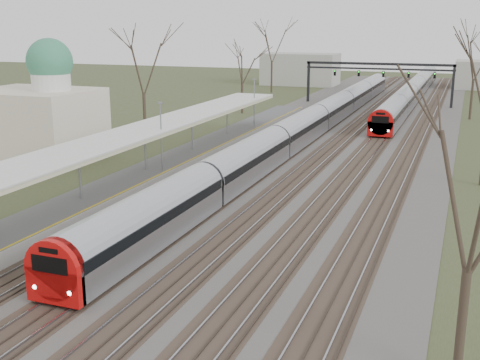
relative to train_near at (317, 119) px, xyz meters
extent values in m
cube|color=#474442|center=(2.50, -4.55, -1.43)|extent=(24.00, 160.00, 0.10)
cube|color=#4C3828|center=(-3.50, -4.55, -1.39)|extent=(2.60, 160.00, 0.06)
cube|color=gray|center=(-4.22, -4.55, -1.32)|extent=(0.07, 160.00, 0.12)
cube|color=gray|center=(-2.78, -4.55, -1.32)|extent=(0.07, 160.00, 0.12)
cube|color=#4C3828|center=(0.00, -4.55, -1.39)|extent=(2.60, 160.00, 0.06)
cube|color=gray|center=(-0.72, -4.55, -1.32)|extent=(0.07, 160.00, 0.12)
cube|color=gray|center=(0.72, -4.55, -1.32)|extent=(0.07, 160.00, 0.12)
cube|color=#4C3828|center=(3.50, -4.55, -1.39)|extent=(2.60, 160.00, 0.06)
cube|color=gray|center=(2.78, -4.55, -1.32)|extent=(0.07, 160.00, 0.12)
cube|color=gray|center=(4.22, -4.55, -1.32)|extent=(0.07, 160.00, 0.12)
cube|color=#4C3828|center=(7.00, -4.55, -1.39)|extent=(2.60, 160.00, 0.06)
cube|color=gray|center=(6.28, -4.55, -1.32)|extent=(0.07, 160.00, 0.12)
cube|color=gray|center=(7.72, -4.55, -1.32)|extent=(0.07, 160.00, 0.12)
cube|color=#4C3828|center=(10.50, -4.55, -1.39)|extent=(2.60, 160.00, 0.06)
cube|color=gray|center=(9.78, -4.55, -1.32)|extent=(0.07, 160.00, 0.12)
cube|color=gray|center=(11.22, -4.55, -1.32)|extent=(0.07, 160.00, 0.12)
cube|color=#9E9B93|center=(-6.55, -22.05, -0.98)|extent=(3.50, 69.00, 1.00)
cylinder|color=slate|center=(-6.55, -33.55, 1.02)|extent=(0.14, 0.14, 3.00)
cylinder|color=slate|center=(-6.55, -25.55, 1.02)|extent=(0.14, 0.14, 3.00)
cylinder|color=slate|center=(-6.55, -17.55, 1.02)|extent=(0.14, 0.14, 3.00)
cylinder|color=slate|center=(-6.55, -9.55, 1.02)|extent=(0.14, 0.14, 3.00)
cube|color=silver|center=(-6.55, -26.55, 2.57)|extent=(4.10, 50.00, 0.12)
cube|color=beige|center=(-6.55, -26.55, 2.40)|extent=(4.10, 50.00, 0.25)
cube|color=beige|center=(-19.50, -21.55, 1.52)|extent=(10.00, 8.00, 6.00)
cylinder|color=silver|center=(-17.50, -21.55, 5.72)|extent=(3.20, 3.20, 2.50)
sphere|color=#317C57|center=(-17.50, -21.55, 6.92)|extent=(3.80, 3.80, 3.80)
cube|color=black|center=(-7.50, 25.45, 1.52)|extent=(0.35, 0.35, 6.00)
cube|color=black|center=(13.00, 25.45, 1.52)|extent=(0.35, 0.35, 6.00)
cube|color=black|center=(2.75, 25.45, 4.42)|extent=(21.00, 0.35, 0.35)
cube|color=black|center=(2.75, 25.45, 3.72)|extent=(21.00, 0.25, 0.25)
cube|color=black|center=(-3.50, 25.25, 3.02)|extent=(0.32, 0.22, 0.85)
sphere|color=#0CFF19|center=(-3.50, 25.11, 3.27)|extent=(0.16, 0.16, 0.16)
cube|color=black|center=(0.00, 25.25, 3.02)|extent=(0.32, 0.22, 0.85)
sphere|color=#0CFF19|center=(0.00, 25.11, 3.27)|extent=(0.16, 0.16, 0.16)
cube|color=black|center=(3.50, 25.25, 3.02)|extent=(0.32, 0.22, 0.85)
sphere|color=#0CFF19|center=(3.50, 25.11, 3.27)|extent=(0.16, 0.16, 0.16)
cube|color=black|center=(7.00, 25.25, 3.02)|extent=(0.32, 0.22, 0.85)
sphere|color=#0CFF19|center=(7.00, 25.11, 3.27)|extent=(0.16, 0.16, 0.16)
cube|color=black|center=(10.50, 25.25, 3.02)|extent=(0.32, 0.22, 0.85)
sphere|color=#0CFF19|center=(10.50, 25.11, 3.27)|extent=(0.16, 0.16, 0.16)
cylinder|color=#2D231C|center=(-14.50, -11.55, 1.00)|extent=(0.30, 0.30, 4.95)
cylinder|color=#2D231C|center=(15.50, -44.55, 0.55)|extent=(0.30, 0.30, 4.05)
cube|color=#ABADB5|center=(0.00, 0.24, -0.38)|extent=(2.55, 90.00, 1.60)
cylinder|color=#ABADB5|center=(0.00, 0.24, 0.27)|extent=(2.60, 89.70, 2.60)
cube|color=black|center=(0.00, 0.24, 0.37)|extent=(2.62, 89.40, 0.55)
cube|color=#B30B0A|center=(0.00, -44.66, -0.43)|extent=(2.55, 0.50, 1.50)
cylinder|color=#B30B0A|center=(0.00, -44.61, 0.27)|extent=(2.60, 0.60, 2.60)
cube|color=black|center=(0.00, -44.88, 0.57)|extent=(1.70, 0.12, 0.70)
sphere|color=white|center=(-0.85, -44.86, -0.53)|extent=(0.22, 0.22, 0.22)
sphere|color=white|center=(0.85, -44.86, -0.53)|extent=(0.22, 0.22, 0.22)
cube|color=black|center=(0.00, 0.24, -1.30)|extent=(1.80, 89.00, 0.35)
cube|color=#ABADB5|center=(7.00, 35.83, -0.38)|extent=(2.55, 75.00, 1.60)
cylinder|color=#ABADB5|center=(7.00, 35.83, 0.27)|extent=(2.60, 74.70, 2.60)
cube|color=black|center=(7.00, 35.83, 0.37)|extent=(2.62, 74.40, 0.55)
cube|color=#B30B0A|center=(7.00, -1.57, -0.43)|extent=(2.55, 0.50, 1.50)
cylinder|color=#B30B0A|center=(7.00, -1.52, 0.27)|extent=(2.60, 0.60, 2.60)
cube|color=black|center=(7.00, -1.79, 0.57)|extent=(1.70, 0.12, 0.70)
sphere|color=white|center=(6.15, -1.77, -0.53)|extent=(0.22, 0.22, 0.22)
sphere|color=white|center=(7.85, -1.77, -0.53)|extent=(0.22, 0.22, 0.22)
cube|color=black|center=(7.00, 35.83, -1.30)|extent=(1.80, 74.00, 0.35)
camera|label=1|loc=(15.04, -63.14, 9.87)|focal=45.00mm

